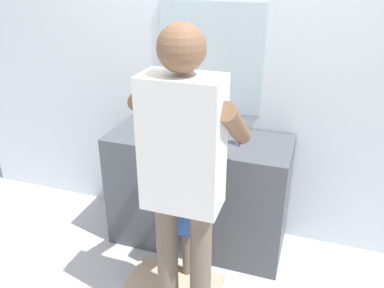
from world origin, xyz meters
TOP-DOWN VIEW (x-y plane):
  - ground_plane at (0.00, 0.00)m, footprint 14.00×14.00m
  - back_wall at (0.00, 0.62)m, footprint 4.40×0.10m
  - vanity_cabinet at (0.00, 0.30)m, footprint 1.32×0.54m
  - sink_basin at (0.00, 0.28)m, footprint 0.34×0.34m
  - faucet at (0.00, 0.49)m, footprint 0.18×0.14m
  - toothbrush_cup at (-0.36, 0.36)m, footprint 0.07×0.07m
  - soap_bottle at (0.30, 0.28)m, footprint 0.06×0.06m
  - bath_mat at (0.00, -0.25)m, footprint 0.64×0.40m
  - child_toddler at (0.00, -0.10)m, footprint 0.25×0.25m
  - adult_parent at (0.15, -0.42)m, footprint 0.56×0.58m

SIDE VIEW (x-z plane):
  - ground_plane at x=0.00m, z-range 0.00..0.00m
  - bath_mat at x=0.00m, z-range 0.00..0.02m
  - vanity_cabinet at x=0.00m, z-range 0.00..0.89m
  - child_toddler at x=0.00m, z-range 0.08..0.91m
  - toothbrush_cup at x=-0.36m, z-range 0.84..1.05m
  - sink_basin at x=0.00m, z-range 0.90..1.01m
  - soap_bottle at x=0.30m, z-range 0.88..1.04m
  - faucet at x=0.00m, z-range 0.88..1.07m
  - adult_parent at x=0.15m, z-range 0.18..1.97m
  - back_wall at x=0.00m, z-range 0.00..2.70m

